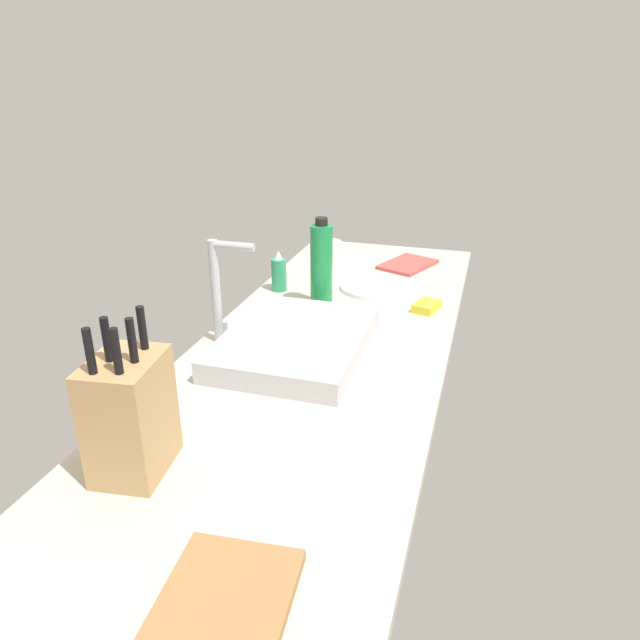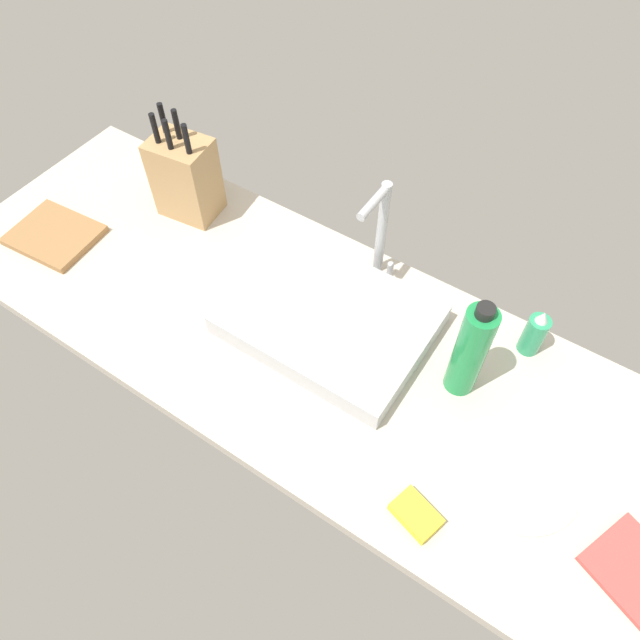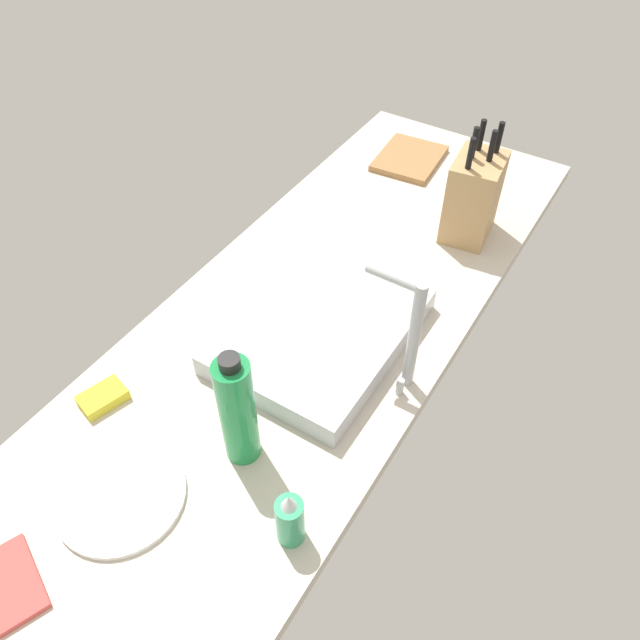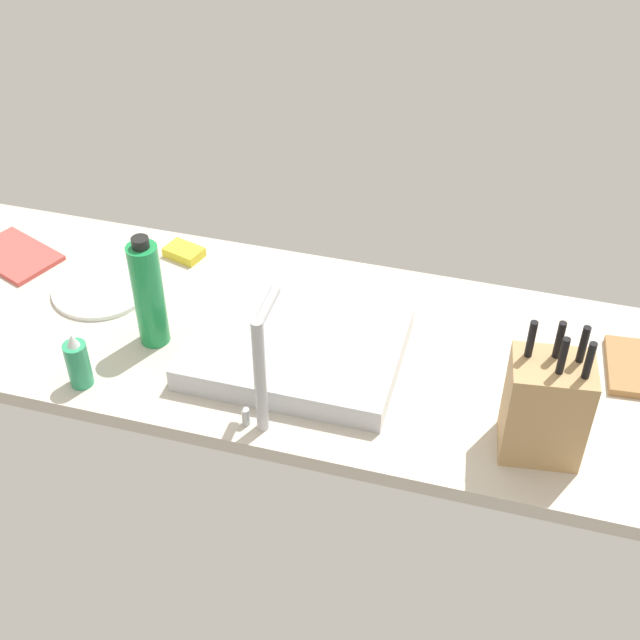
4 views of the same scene
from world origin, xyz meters
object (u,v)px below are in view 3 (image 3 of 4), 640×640
at_px(water_bottle, 237,411).
at_px(dinner_plate, 121,495).
at_px(faucet, 409,328).
at_px(cutting_board, 409,158).
at_px(knife_block, 473,197).
at_px(soap_bottle, 290,520).
at_px(dish_sponge, 103,397).
at_px(sink_basin, 321,331).

bearing_deg(water_bottle, dinner_plate, -33.34).
bearing_deg(faucet, dinner_plate, -31.03).
bearing_deg(cutting_board, water_bottle, 9.68).
height_order(knife_block, cutting_board, knife_block).
height_order(knife_block, water_bottle, knife_block).
bearing_deg(cutting_board, faucet, 25.32).
xyz_separation_m(soap_bottle, dish_sponge, (-0.03, -0.48, -0.05)).
height_order(water_bottle, dinner_plate, water_bottle).
xyz_separation_m(soap_bottle, water_bottle, (-0.09, -0.17, 0.07)).
bearing_deg(sink_basin, water_bottle, 4.74).
bearing_deg(knife_block, faucet, 1.42).
relative_size(sink_basin, knife_block, 1.52).
xyz_separation_m(soap_bottle, dinner_plate, (0.10, -0.30, -0.05)).
bearing_deg(faucet, sink_basin, -91.54).
height_order(faucet, soap_bottle, faucet).
distance_m(water_bottle, dinner_plate, 0.26).
distance_m(sink_basin, soap_bottle, 0.45).
bearing_deg(dinner_plate, cutting_board, -177.51).
relative_size(knife_block, dinner_plate, 1.28).
xyz_separation_m(water_bottle, dinner_plate, (0.19, -0.13, -0.12)).
bearing_deg(water_bottle, cutting_board, -170.32).
distance_m(sink_basin, cutting_board, 0.77).
bearing_deg(faucet, cutting_board, -154.68).
relative_size(dinner_plate, dish_sponge, 2.56).
relative_size(sink_basin, cutting_board, 2.10).
height_order(faucet, knife_block, knife_block).
bearing_deg(sink_basin, soap_bottle, 25.61).
height_order(sink_basin, knife_block, knife_block).
distance_m(knife_block, dish_sponge, 0.99).
relative_size(faucet, water_bottle, 1.01).
distance_m(faucet, dinner_plate, 0.61).
distance_m(sink_basin, faucet, 0.24).
bearing_deg(dinner_plate, soap_bottle, 109.14).
bearing_deg(dinner_plate, dish_sponge, -126.86).
xyz_separation_m(cutting_board, water_bottle, (1.06, 0.18, 0.12)).
bearing_deg(soap_bottle, dish_sponge, -93.93).
relative_size(sink_basin, water_bottle, 1.66).
bearing_deg(cutting_board, sink_basin, 11.72).
bearing_deg(water_bottle, dish_sponge, -79.33).
bearing_deg(dish_sponge, cutting_board, 173.63).
xyz_separation_m(dinner_plate, dish_sponge, (-0.14, -0.18, 0.01)).
bearing_deg(dish_sponge, soap_bottle, 86.07).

